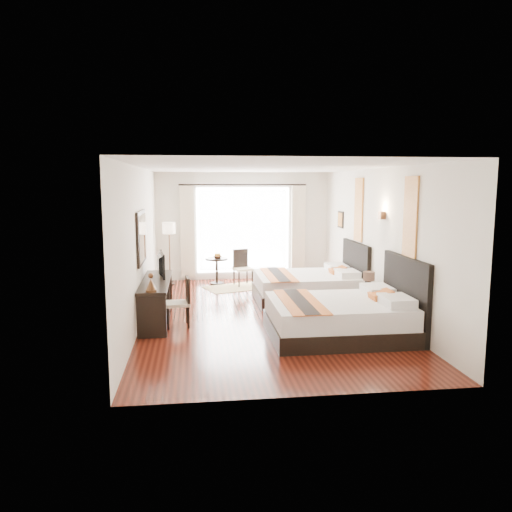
{
  "coord_description": "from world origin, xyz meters",
  "views": [
    {
      "loc": [
        -1.28,
        -9.24,
        2.5
      ],
      "look_at": [
        -0.11,
        0.11,
        1.13
      ],
      "focal_mm": 35.0,
      "sensor_mm": 36.0,
      "label": 1
    }
  ],
  "objects": [
    {
      "name": "bed_near",
      "position": [
        1.15,
        -1.49,
        0.34
      ],
      "size": [
        2.31,
        1.8,
        1.31
      ],
      "color": "black",
      "rests_on": "floor"
    },
    {
      "name": "drape_left",
      "position": [
        -1.45,
        3.63,
        1.28
      ],
      "size": [
        0.35,
        0.14,
        2.35
      ],
      "primitive_type": "cube",
      "color": "#C4B698",
      "rests_on": "floor"
    },
    {
      "name": "console_desk",
      "position": [
        -1.99,
        -0.14,
        0.38
      ],
      "size": [
        0.5,
        2.2,
        0.76
      ],
      "primitive_type": "cube",
      "color": "black",
      "rests_on": "floor"
    },
    {
      "name": "floor",
      "position": [
        0.0,
        0.0,
        -0.01
      ],
      "size": [
        4.5,
        7.5,
        0.01
      ],
      "primitive_type": "cube",
      "color": "#330F09",
      "rests_on": "ground"
    },
    {
      "name": "television",
      "position": [
        -1.97,
        0.24,
        0.99
      ],
      "size": [
        0.21,
        0.81,
        0.46
      ],
      "primitive_type": "imported",
      "rotation": [
        0.0,
        0.0,
        1.7
      ],
      "color": "black",
      "rests_on": "console_desk"
    },
    {
      "name": "wall_desk",
      "position": [
        -2.25,
        0.0,
        1.4
      ],
      "size": [
        0.01,
        7.5,
        2.8
      ],
      "primitive_type": "cube",
      "color": "silver",
      "rests_on": "floor"
    },
    {
      "name": "nightstand",
      "position": [
        2.0,
        -0.34,
        0.23
      ],
      "size": [
        0.38,
        0.47,
        0.45
      ],
      "primitive_type": "cube",
      "color": "black",
      "rests_on": "floor"
    },
    {
      "name": "mirror_frame",
      "position": [
        -2.22,
        -0.14,
        1.55
      ],
      "size": [
        0.04,
        1.25,
        0.95
      ],
      "primitive_type": "cube",
      "color": "black",
      "rests_on": "wall_desk"
    },
    {
      "name": "floor_lamp",
      "position": [
        -1.89,
        3.18,
        1.32
      ],
      "size": [
        0.31,
        0.31,
        1.56
      ],
      "color": "black",
      "rests_on": "floor"
    },
    {
      "name": "art_panel_near",
      "position": [
        2.23,
        -1.49,
        1.95
      ],
      "size": [
        0.03,
        0.5,
        1.35
      ],
      "primitive_type": "cube",
      "color": "#913E15",
      "rests_on": "wall_headboard"
    },
    {
      "name": "wall_entry",
      "position": [
        0.0,
        -3.75,
        1.4
      ],
      "size": [
        4.5,
        0.01,
        2.8
      ],
      "primitive_type": "cube",
      "color": "silver",
      "rests_on": "floor"
    },
    {
      "name": "mirror_glass",
      "position": [
        -2.19,
        -0.14,
        1.55
      ],
      "size": [
        0.01,
        1.12,
        0.82
      ],
      "primitive_type": "cube",
      "color": "white",
      "rests_on": "mirror_frame"
    },
    {
      "name": "vase",
      "position": [
        1.98,
        -0.5,
        0.56
      ],
      "size": [
        0.15,
        0.15,
        0.13
      ],
      "primitive_type": "imported",
      "rotation": [
        0.0,
        0.0,
        0.24
      ],
      "color": "black",
      "rests_on": "nightstand"
    },
    {
      "name": "drape_right",
      "position": [
        1.45,
        3.63,
        1.28
      ],
      "size": [
        0.35,
        0.14,
        2.35
      ],
      "primitive_type": "cube",
      "color": "#C4B698",
      "rests_on": "floor"
    },
    {
      "name": "art_panel_far",
      "position": [
        2.23,
        1.1,
        1.95
      ],
      "size": [
        0.03,
        0.5,
        1.35
      ],
      "primitive_type": "cube",
      "color": "#913E15",
      "rests_on": "wall_headboard"
    },
    {
      "name": "bed_far",
      "position": [
        1.2,
        1.1,
        0.32
      ],
      "size": [
        2.22,
        1.73,
        1.25
      ],
      "color": "black",
      "rests_on": "floor"
    },
    {
      "name": "desk_chair",
      "position": [
        -1.57,
        -0.57,
        0.27
      ],
      "size": [
        0.45,
        0.45,
        0.88
      ],
      "rotation": [
        0.0,
        0.0,
        3.24
      ],
      "color": "beige",
      "rests_on": "floor"
    },
    {
      "name": "jute_rug",
      "position": [
        -0.32,
        2.6,
        0.01
      ],
      "size": [
        1.63,
        1.36,
        0.01
      ],
      "primitive_type": "cube",
      "rotation": [
        0.0,
        0.0,
        0.35
      ],
      "color": "tan",
      "rests_on": "floor"
    },
    {
      "name": "table_lamp",
      "position": [
        2.01,
        -0.27,
        0.74
      ],
      "size": [
        0.22,
        0.22,
        0.35
      ],
      "color": "black",
      "rests_on": "nightstand"
    },
    {
      "name": "sheer_curtain",
      "position": [
        0.0,
        3.67,
        1.3
      ],
      "size": [
        2.3,
        0.02,
        2.1
      ],
      "primitive_type": "cube",
      "color": "white",
      "rests_on": "wall_window"
    },
    {
      "name": "wall_window",
      "position": [
        0.0,
        3.75,
        1.4
      ],
      "size": [
        4.5,
        0.01,
        2.8
      ],
      "primitive_type": "cube",
      "color": "silver",
      "rests_on": "floor"
    },
    {
      "name": "window_glass",
      "position": [
        0.0,
        3.73,
        1.3
      ],
      "size": [
        2.4,
        0.02,
        2.2
      ],
      "primitive_type": "cube",
      "color": "white",
      "rests_on": "wall_window"
    },
    {
      "name": "wall_sconce",
      "position": [
        2.19,
        -0.34,
        1.92
      ],
      "size": [
        0.1,
        0.14,
        0.14
      ],
      "primitive_type": "cube",
      "color": "#412817",
      "rests_on": "wall_headboard"
    },
    {
      "name": "side_table",
      "position": [
        -0.73,
        3.13,
        0.33
      ],
      "size": [
        0.57,
        0.57,
        0.66
      ],
      "primitive_type": "cylinder",
      "color": "black",
      "rests_on": "floor"
    },
    {
      "name": "wall_headboard",
      "position": [
        2.25,
        0.0,
        1.4
      ],
      "size": [
        0.01,
        7.5,
        2.8
      ],
      "primitive_type": "cube",
      "color": "silver",
      "rests_on": "floor"
    },
    {
      "name": "fruit_bowl",
      "position": [
        -0.7,
        3.1,
        0.69
      ],
      "size": [
        0.24,
        0.24,
        0.06
      ],
      "primitive_type": "imported",
      "rotation": [
        0.0,
        0.0,
        -0.03
      ],
      "color": "#4B341A",
      "rests_on": "side_table"
    },
    {
      "name": "window_chair",
      "position": [
        -0.1,
        2.85,
        0.27
      ],
      "size": [
        0.51,
        0.51,
        0.89
      ],
      "rotation": [
        0.0,
        0.0,
        -1.29
      ],
      "color": "beige",
      "rests_on": "floor"
    },
    {
      "name": "bronze_figurine",
      "position": [
        -1.99,
        -1.14,
        0.89
      ],
      "size": [
        0.22,
        0.22,
        0.27
      ],
      "primitive_type": null,
      "rotation": [
        0.0,
        0.0,
        0.2
      ],
      "color": "#412817",
      "rests_on": "console_desk"
    },
    {
      "name": "ceiling",
      "position": [
        0.0,
        0.0,
        2.79
      ],
      "size": [
        4.5,
        7.5,
        0.02
      ],
      "primitive_type": "cube",
      "color": "white",
      "rests_on": "wall_headboard"
    }
  ]
}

